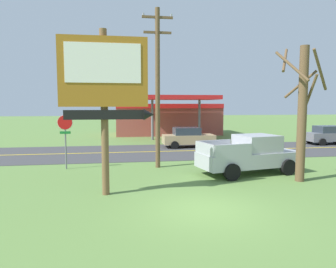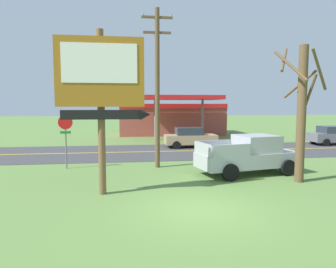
{
  "view_description": "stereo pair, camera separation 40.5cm",
  "coord_description": "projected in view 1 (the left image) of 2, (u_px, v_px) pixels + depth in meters",
  "views": [
    {
      "loc": [
        -2.8,
        -9.7,
        3.5
      ],
      "look_at": [
        0.0,
        8.0,
        1.8
      ],
      "focal_mm": 33.13,
      "sensor_mm": 36.0,
      "label": 1
    },
    {
      "loc": [
        -2.4,
        -9.76,
        3.5
      ],
      "look_at": [
        0.0,
        8.0,
        1.8
      ],
      "focal_mm": 33.13,
      "sensor_mm": 36.0,
      "label": 2
    }
  ],
  "objects": [
    {
      "name": "ground_plane",
      "position": [
        205.0,
        210.0,
        10.3
      ],
      "size": [
        180.0,
        180.0,
        0.0
      ],
      "primitive_type": "plane",
      "color": "#5B7F3D"
    },
    {
      "name": "road_asphalt",
      "position": [
        158.0,
        152.0,
        23.09
      ],
      "size": [
        140.0,
        8.0,
        0.02
      ],
      "primitive_type": "cube",
      "color": "#3D3D3F",
      "rests_on": "ground"
    },
    {
      "name": "road_centre_line",
      "position": [
        158.0,
        151.0,
        23.08
      ],
      "size": [
        126.0,
        0.2,
        0.01
      ],
      "primitive_type": "cube",
      "color": "gold",
      "rests_on": "road_asphalt"
    },
    {
      "name": "motel_sign",
      "position": [
        105.0,
        85.0,
        11.59
      ],
      "size": [
        3.53,
        0.54,
        6.32
      ],
      "color": "brown",
      "rests_on": "ground"
    },
    {
      "name": "stop_sign",
      "position": [
        65.0,
        132.0,
        16.71
      ],
      "size": [
        0.8,
        0.08,
        2.95
      ],
      "color": "slate",
      "rests_on": "ground"
    },
    {
      "name": "utility_pole",
      "position": [
        158.0,
        84.0,
        16.95
      ],
      "size": [
        1.68,
        0.26,
        8.68
      ],
      "color": "brown",
      "rests_on": "ground"
    },
    {
      "name": "bare_tree",
      "position": [
        302.0,
        109.0,
        13.94
      ],
      "size": [
        2.22,
        2.34,
        6.16
      ],
      "color": "brown",
      "rests_on": "ground"
    },
    {
      "name": "gas_station",
      "position": [
        167.0,
        118.0,
        36.67
      ],
      "size": [
        12.0,
        11.5,
        4.4
      ],
      "color": "#A84C42",
      "rests_on": "ground"
    },
    {
      "name": "pickup_silver_parked_on_lawn",
      "position": [
        250.0,
        155.0,
        15.74
      ],
      "size": [
        5.49,
        3.0,
        1.96
      ],
      "color": "#A8AAAF",
      "rests_on": "ground"
    },
    {
      "name": "car_grey_near_lane",
      "position": [
        329.0,
        135.0,
        27.39
      ],
      "size": [
        4.2,
        2.0,
        1.64
      ],
      "color": "slate",
      "rests_on": "ground"
    },
    {
      "name": "car_tan_mid_lane",
      "position": [
        188.0,
        137.0,
        25.41
      ],
      "size": [
        4.2,
        2.0,
        1.64
      ],
      "color": "tan",
      "rests_on": "ground"
    }
  ]
}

